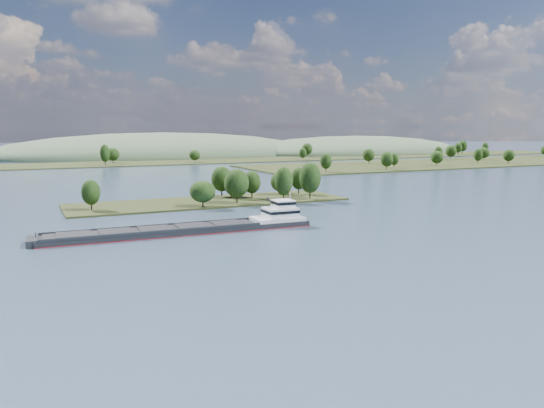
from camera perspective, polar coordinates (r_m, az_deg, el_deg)
ground at (r=138.53m, az=1.24°, el=-3.03°), size 1800.00×1800.00×0.00m
tree_island at (r=193.62m, az=-4.31°, el=1.41°), size 100.00×31.17×14.98m
right_bank at (r=420.25m, az=18.88°, el=4.27°), size 320.00×90.00×13.13m
back_shoreline at (r=407.91m, az=-15.60°, el=4.27°), size 900.00×60.00×15.87m
hill_east at (r=570.88m, az=8.99°, el=5.47°), size 260.00×140.00×36.00m
hill_west at (r=516.56m, az=-11.76°, el=5.11°), size 320.00×160.00×44.00m
cargo_barge at (r=140.01m, az=-7.94°, el=-2.48°), size 71.93×10.93×9.70m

